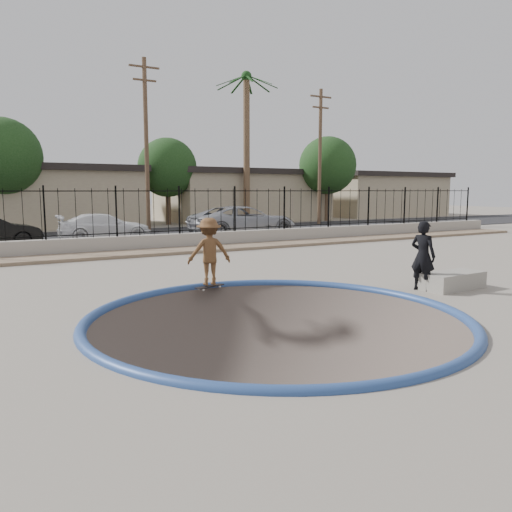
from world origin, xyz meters
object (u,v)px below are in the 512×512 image
Objects in this scene: videographer at (423,256)px; concrete_ledge at (453,281)px; skateboard at (210,286)px; car_d at (244,221)px; car_c at (105,227)px; skater at (209,256)px.

concrete_ledge is at bearing -122.41° from videographer.
car_d reaches higher than skateboard.
car_d is (6.45, -1.60, 0.15)m from car_c.
car_c is (-4.42, 15.77, 0.45)m from concrete_ledge.
videographer is at bearing -50.75° from skateboard.
skateboard is 12.90m from car_c.
skateboard is at bearing 43.90° from videographer.
skateboard is 0.19× the size of car_c.
videographer is at bearing -162.39° from car_c.
skateboard is 13.30m from car_d.
car_c is at bearing -79.53° from skater.
concrete_ledge is (0.77, -0.25, -0.61)m from videographer.
skater is at bearing -110.50° from skateboard.
car_c is 0.77× the size of car_d.
car_d is at bearing 39.38° from skateboard.
skateboard is 0.51× the size of concrete_ledge.
car_c is at bearing 73.73° from car_d.
car_d is (7.02, 11.27, 0.00)m from skater.
skater is at bearing 145.76° from car_d.
skater is 0.38× the size of car_c.
videographer is 1.02× the size of concrete_ledge.
concrete_ledge is 0.29× the size of car_d.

